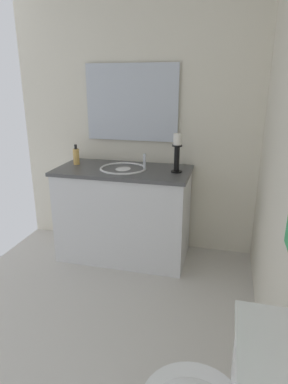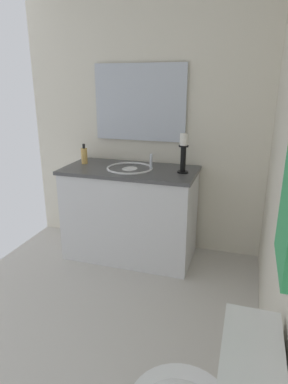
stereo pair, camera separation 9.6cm
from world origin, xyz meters
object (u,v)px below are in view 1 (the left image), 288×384
vanity_cabinet (124,213)px  sink_basin (123,173)px  candle_holder_tall (177,152)px  mirror (132,103)px  soap_bottle (76,156)px

vanity_cabinet → sink_basin: 0.37m
candle_holder_tall → mirror: bearing=-121.1°
sink_basin → soap_bottle: size_ratio=2.23×
mirror → soap_bottle: size_ratio=4.65×
vanity_cabinet → mirror: mirror is taller
sink_basin → candle_holder_tall: size_ratio=1.26×
mirror → vanity_cabinet: bearing=-0.0°
sink_basin → mirror: size_ratio=0.48×
sink_basin → soap_bottle: soap_bottle is taller
soap_bottle → sink_basin: bearing=83.3°
soap_bottle → vanity_cabinet: bearing=83.3°
sink_basin → candle_holder_tall: 0.50m
sink_basin → mirror: mirror is taller
sink_basin → candle_holder_tall: (-0.00, 0.46, 0.21)m
vanity_cabinet → sink_basin: size_ratio=2.88×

